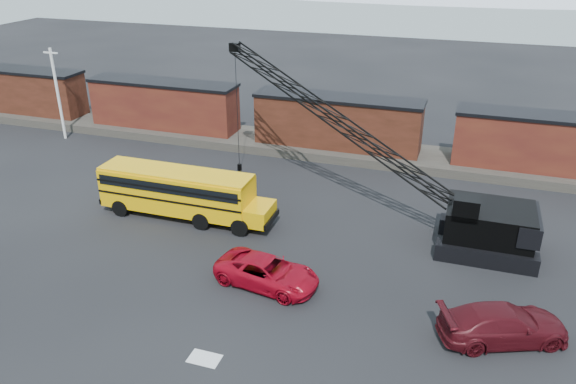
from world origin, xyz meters
name	(u,v)px	position (x,y,z in m)	size (l,w,h in m)	color
ground	(231,304)	(0.00, 0.00, 0.00)	(160.00, 160.00, 0.00)	black
gravel_berm	(337,149)	(0.00, 22.00, 0.35)	(120.00, 5.00, 0.70)	#4D483F
boxcar_west_far	(20,90)	(-32.00, 22.00, 2.76)	(13.70, 3.10, 4.17)	#512316
boxcar_west_near	(164,104)	(-16.00, 22.00, 2.76)	(13.70, 3.10, 4.17)	#431613
boxcar_mid	(338,122)	(0.00, 22.00, 2.76)	(13.70, 3.10, 4.17)	#512316
boxcar_east_near	(549,143)	(16.00, 22.00, 2.76)	(13.70, 3.10, 4.17)	#431613
utility_pole	(58,93)	(-24.00, 18.00, 4.15)	(1.40, 0.24, 8.00)	silver
snow_patch	(205,359)	(0.50, -4.00, 0.01)	(1.40, 0.90, 0.02)	silver
school_bus	(182,192)	(-6.71, 7.72, 1.79)	(11.65, 2.65, 3.19)	#E4A504
red_pickup	(267,272)	(1.15, 2.18, 0.77)	(2.56, 5.54, 1.54)	#A20719
maroon_suv	(503,324)	(12.78, 1.45, 0.85)	(2.37, 5.83, 1.69)	#460C13
crawler_crane	(340,122)	(2.31, 12.64, 5.83)	(21.44, 9.02, 9.99)	black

